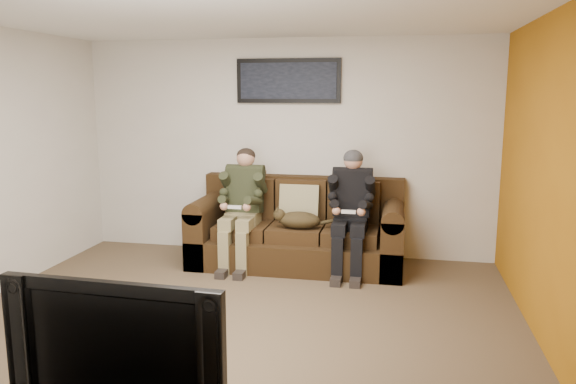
% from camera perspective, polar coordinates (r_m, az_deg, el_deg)
% --- Properties ---
extents(floor, '(5.00, 5.00, 0.00)m').
position_cam_1_polar(floor, '(5.01, -5.48, -13.09)').
color(floor, brown).
rests_on(floor, ground).
extents(ceiling, '(5.00, 5.00, 0.00)m').
position_cam_1_polar(ceiling, '(4.65, -6.05, 17.85)').
color(ceiling, silver).
rests_on(ceiling, ground).
extents(wall_back, '(5.00, 0.00, 5.00)m').
position_cam_1_polar(wall_back, '(6.82, -0.22, 4.49)').
color(wall_back, beige).
rests_on(wall_back, ground).
extents(wall_front, '(5.00, 0.00, 5.00)m').
position_cam_1_polar(wall_front, '(2.63, -20.26, -5.31)').
color(wall_front, beige).
rests_on(wall_front, ground).
extents(wall_right, '(0.00, 4.50, 4.50)m').
position_cam_1_polar(wall_right, '(4.60, 25.59, 0.74)').
color(wall_right, beige).
rests_on(wall_right, ground).
extents(accent_wall_right, '(0.00, 4.50, 4.50)m').
position_cam_1_polar(accent_wall_right, '(4.60, 25.46, 0.74)').
color(accent_wall_right, '#A56310').
rests_on(accent_wall_right, ground).
extents(sofa, '(2.39, 1.03, 0.98)m').
position_cam_1_polar(sofa, '(6.54, 1.09, -4.05)').
color(sofa, '#301F0E').
rests_on(sofa, ground).
extents(throw_pillow, '(0.46, 0.22, 0.45)m').
position_cam_1_polar(throw_pillow, '(6.51, 1.17, -1.17)').
color(throw_pillow, tan).
rests_on(throw_pillow, sofa).
extents(throw_blanket, '(0.49, 0.24, 0.09)m').
position_cam_1_polar(throw_blanket, '(6.87, -4.42, 1.79)').
color(throw_blanket, tan).
rests_on(throw_blanket, sofa).
extents(person_left, '(0.51, 0.87, 1.33)m').
position_cam_1_polar(person_left, '(6.40, -4.67, -0.82)').
color(person_left, '#8B8057').
rests_on(person_left, sofa).
extents(person_right, '(0.51, 0.86, 1.34)m').
position_cam_1_polar(person_right, '(6.18, 6.42, -1.21)').
color(person_right, black).
rests_on(person_right, sofa).
extents(cat, '(0.66, 0.26, 0.24)m').
position_cam_1_polar(cat, '(6.21, 0.98, -2.81)').
color(cat, '#46371B').
rests_on(cat, sofa).
extents(framed_poster, '(1.25, 0.05, 0.52)m').
position_cam_1_polar(framed_poster, '(6.75, 0.02, 11.23)').
color(framed_poster, black).
rests_on(framed_poster, wall_back).
extents(television, '(1.17, 0.20, 0.67)m').
position_cam_1_polar(television, '(3.05, -16.29, -14.01)').
color(television, black).
rests_on(television, tv_stand).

